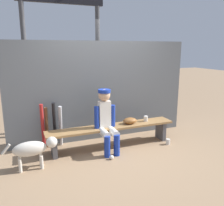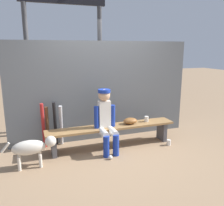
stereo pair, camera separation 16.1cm
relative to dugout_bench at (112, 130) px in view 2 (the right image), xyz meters
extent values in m
plane|color=#937556|center=(0.00, 0.00, -0.34)|extent=(30.00, 30.00, 0.00)
cube|color=#595E63|center=(0.00, 0.54, 0.67)|extent=(3.81, 0.03, 2.02)
cube|color=olive|center=(0.00, 0.00, 0.07)|extent=(2.51, 0.36, 0.04)
cube|color=#4C4C51|center=(-1.11, 0.00, -0.14)|extent=(0.08, 0.29, 0.39)
cube|color=#4C4C51|center=(1.11, 0.00, -0.14)|extent=(0.08, 0.29, 0.39)
cube|color=silver|center=(-0.15, 0.00, 0.34)|extent=(0.22, 0.13, 0.50)
sphere|color=tan|center=(-0.15, 0.00, 0.70)|extent=(0.22, 0.22, 0.22)
cylinder|color=#193399|center=(-0.15, 0.00, 0.78)|extent=(0.23, 0.23, 0.06)
cylinder|color=silver|center=(-0.24, -0.19, 0.05)|extent=(0.13, 0.38, 0.13)
cylinder|color=#193399|center=(-0.24, -0.38, -0.14)|extent=(0.11, 0.11, 0.39)
cylinder|color=#193399|center=(-0.31, -0.02, 0.29)|extent=(0.09, 0.09, 0.43)
cylinder|color=silver|center=(-0.06, -0.19, 0.05)|extent=(0.13, 0.38, 0.13)
cylinder|color=#193399|center=(-0.06, -0.38, -0.14)|extent=(0.11, 0.11, 0.39)
cylinder|color=#193399|center=(0.01, -0.02, 0.29)|extent=(0.09, 0.09, 0.43)
ellipsoid|color=brown|center=(0.38, 0.00, 0.15)|extent=(0.28, 0.20, 0.12)
cylinder|color=#B7B7BC|center=(-0.91, 0.38, 0.08)|extent=(0.09, 0.26, 0.84)
cylinder|color=black|center=(-1.02, 0.43, 0.11)|extent=(0.10, 0.22, 0.90)
cylinder|color=brown|center=(-1.17, 0.42, 0.07)|extent=(0.07, 0.14, 0.81)
cylinder|color=#B22323|center=(-1.24, 0.37, 0.11)|extent=(0.10, 0.19, 0.90)
sphere|color=white|center=(-0.20, -0.49, -0.30)|extent=(0.07, 0.07, 0.07)
cylinder|color=silver|center=(1.09, -0.30, -0.28)|extent=(0.08, 0.08, 0.11)
cylinder|color=silver|center=(0.75, 0.02, 0.15)|extent=(0.08, 0.08, 0.11)
cylinder|color=#3F3F42|center=(-1.42, 1.25, 1.05)|extent=(0.10, 0.10, 2.78)
cylinder|color=#3F3F42|center=(0.15, 1.25, 1.05)|extent=(0.10, 0.10, 2.78)
ellipsoid|color=beige|center=(-1.52, -0.32, 0.00)|extent=(0.52, 0.20, 0.24)
sphere|color=beige|center=(-1.18, -0.32, 0.06)|extent=(0.18, 0.18, 0.18)
cylinder|color=beige|center=(-1.86, -0.32, 0.05)|extent=(0.15, 0.04, 0.16)
cylinder|color=beige|center=(-1.36, -0.26, -0.23)|extent=(0.05, 0.05, 0.22)
cylinder|color=beige|center=(-1.36, -0.38, -0.23)|extent=(0.05, 0.05, 0.22)
cylinder|color=beige|center=(-1.68, -0.26, -0.23)|extent=(0.05, 0.05, 0.22)
cylinder|color=beige|center=(-1.68, -0.38, -0.23)|extent=(0.05, 0.05, 0.22)
camera|label=1|loc=(-1.59, -3.98, 1.54)|focal=37.79mm
camera|label=2|loc=(-1.44, -4.04, 1.54)|focal=37.79mm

